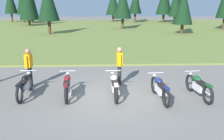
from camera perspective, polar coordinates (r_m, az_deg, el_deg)
name	(u,v)px	position (r m, az deg, el deg)	size (l,w,h in m)	color
ground_plane	(113,97)	(9.38, 0.17, -6.27)	(140.00, 140.00, 0.00)	slate
grass_moorland	(104,29)	(35.76, -1.92, 9.53)	(80.00, 44.00, 0.10)	olive
forest_treeline	(112,0)	(45.65, 0.04, 15.98)	(37.79, 27.95, 8.05)	#47331E
motorcycle_black	(25,85)	(9.87, -19.75, -3.40)	(0.62, 2.10, 0.88)	black
motorcycle_maroon	(67,86)	(9.40, -10.44, -3.63)	(0.62, 2.10, 0.88)	black
motorcycle_cream	(114,85)	(9.29, 0.53, -3.61)	(0.62, 2.10, 0.88)	black
motorcycle_navy	(160,88)	(9.14, 11.13, -4.21)	(0.62, 2.10, 0.88)	black
motorcycle_british_green	(198,86)	(9.78, 19.58, -3.53)	(0.62, 2.10, 0.88)	black
rider_with_back_turned	(29,65)	(10.78, -18.88, 1.01)	(0.25, 0.55, 1.67)	#2D2D38
rider_checking_bike	(119,64)	(10.50, 1.75, 1.47)	(0.25, 0.55, 1.67)	black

